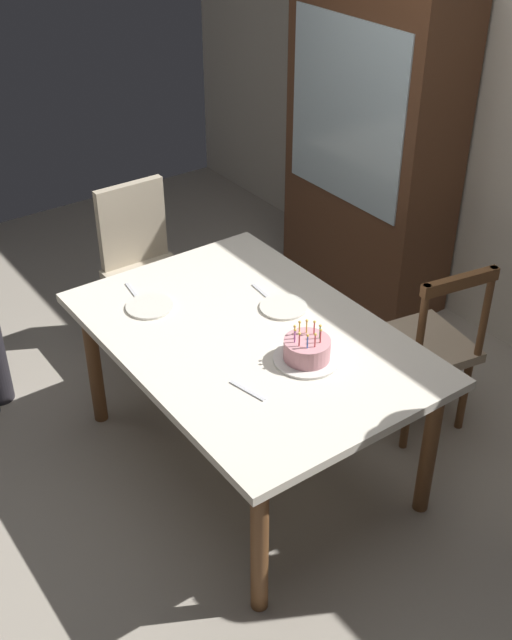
{
  "coord_description": "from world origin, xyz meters",
  "views": [
    {
      "loc": [
        2.33,
        -1.63,
        2.69
      ],
      "look_at": [
        0.05,
        0.0,
        0.84
      ],
      "focal_mm": 44.51,
      "sensor_mm": 36.0,
      "label": 1
    }
  ],
  "objects_px": {
    "plate_near_celebrant": "(150,306)",
    "plate_far_side": "(283,307)",
    "dining_table": "(249,349)",
    "chair_upholstered": "(144,260)",
    "birthday_cake": "(307,351)",
    "chair_spindle_back": "(425,348)",
    "china_cabinet": "(371,146)"
  },
  "relations": [
    {
      "from": "birthday_cake",
      "to": "china_cabinet",
      "type": "xyz_separation_m",
      "value": [
        -1.24,
        1.47,
        0.17
      ]
    },
    {
      "from": "birthday_cake",
      "to": "chair_spindle_back",
      "type": "bearing_deg",
      "value": 92.79
    },
    {
      "from": "china_cabinet",
      "to": "chair_upholstered",
      "type": "bearing_deg",
      "value": -99.62
    },
    {
      "from": "birthday_cake",
      "to": "plate_far_side",
      "type": "xyz_separation_m",
      "value": [
        -0.37,
        0.16,
        -0.04
      ]
    },
    {
      "from": "plate_far_side",
      "to": "plate_near_celebrant",
      "type": "bearing_deg",
      "value": -126.09
    },
    {
      "from": "plate_near_celebrant",
      "to": "dining_table",
      "type": "bearing_deg",
      "value": 29.3
    },
    {
      "from": "plate_near_celebrant",
      "to": "china_cabinet",
      "type": "relative_size",
      "value": 0.12
    },
    {
      "from": "birthday_cake",
      "to": "chair_upholstered",
      "type": "xyz_separation_m",
      "value": [
        -1.48,
        0.03,
        -0.25
      ]
    },
    {
      "from": "plate_near_celebrant",
      "to": "plate_far_side",
      "type": "relative_size",
      "value": 1.0
    },
    {
      "from": "birthday_cake",
      "to": "dining_table",
      "type": "bearing_deg",
      "value": -164.06
    },
    {
      "from": "plate_far_side",
      "to": "china_cabinet",
      "type": "distance_m",
      "value": 1.58
    },
    {
      "from": "chair_spindle_back",
      "to": "chair_upholstered",
      "type": "bearing_deg",
      "value": -152.63
    },
    {
      "from": "birthday_cake",
      "to": "chair_upholstered",
      "type": "height_order",
      "value": "chair_upholstered"
    },
    {
      "from": "plate_far_side",
      "to": "china_cabinet",
      "type": "xyz_separation_m",
      "value": [
        -0.87,
        1.31,
        0.21
      ]
    },
    {
      "from": "plate_near_celebrant",
      "to": "china_cabinet",
      "type": "height_order",
      "value": "china_cabinet"
    },
    {
      "from": "china_cabinet",
      "to": "chair_spindle_back",
      "type": "bearing_deg",
      "value": -29.97
    },
    {
      "from": "plate_far_side",
      "to": "chair_spindle_back",
      "type": "height_order",
      "value": "chair_spindle_back"
    },
    {
      "from": "birthday_cake",
      "to": "chair_spindle_back",
      "type": "xyz_separation_m",
      "value": [
        -0.04,
        0.78,
        -0.33
      ]
    },
    {
      "from": "china_cabinet",
      "to": "birthday_cake",
      "type": "bearing_deg",
      "value": -49.92
    },
    {
      "from": "plate_near_celebrant",
      "to": "chair_upholstered",
      "type": "bearing_deg",
      "value": 154.17
    },
    {
      "from": "plate_near_celebrant",
      "to": "chair_spindle_back",
      "type": "xyz_separation_m",
      "value": [
        0.7,
        1.11,
        -0.29
      ]
    },
    {
      "from": "chair_spindle_back",
      "to": "dining_table",
      "type": "bearing_deg",
      "value": -106.47
    },
    {
      "from": "chair_spindle_back",
      "to": "china_cabinet",
      "type": "height_order",
      "value": "china_cabinet"
    },
    {
      "from": "dining_table",
      "to": "chair_upholstered",
      "type": "height_order",
      "value": "chair_upholstered"
    },
    {
      "from": "chair_spindle_back",
      "to": "plate_far_side",
      "type": "bearing_deg",
      "value": -118.55
    },
    {
      "from": "chair_upholstered",
      "to": "plate_far_side",
      "type": "bearing_deg",
      "value": 6.77
    },
    {
      "from": "chair_upholstered",
      "to": "birthday_cake",
      "type": "bearing_deg",
      "value": -1.22
    },
    {
      "from": "dining_table",
      "to": "china_cabinet",
      "type": "xyz_separation_m",
      "value": [
        -0.95,
        1.56,
        0.29
      ]
    },
    {
      "from": "birthday_cake",
      "to": "plate_near_celebrant",
      "type": "bearing_deg",
      "value": -155.72
    },
    {
      "from": "chair_upholstered",
      "to": "china_cabinet",
      "type": "height_order",
      "value": "china_cabinet"
    },
    {
      "from": "chair_spindle_back",
      "to": "china_cabinet",
      "type": "bearing_deg",
      "value": 150.03
    },
    {
      "from": "birthday_cake",
      "to": "plate_near_celebrant",
      "type": "height_order",
      "value": "birthday_cake"
    }
  ]
}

